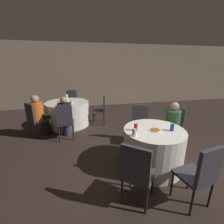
% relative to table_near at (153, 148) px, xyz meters
% --- Properties ---
extents(ground_plane, '(16.00, 16.00, 0.00)m').
position_rel_table_near_xyz_m(ground_plane, '(0.22, -0.03, -0.38)').
color(ground_plane, '#332621').
extents(wall_back, '(16.00, 0.06, 2.80)m').
position_rel_table_near_xyz_m(wall_back, '(0.22, 4.81, 1.02)').
color(wall_back, gray).
rests_on(wall_back, ground_plane).
extents(table_near, '(1.10, 1.10, 0.75)m').
position_rel_table_near_xyz_m(table_near, '(0.00, 0.00, 0.00)').
color(table_near, white).
rests_on(table_near, ground_plane).
extents(table_far, '(1.34, 1.34, 0.75)m').
position_rel_table_near_xyz_m(table_far, '(-1.70, 2.53, 0.00)').
color(table_far, white).
rests_on(table_far, ground_plane).
extents(chair_near_southwest, '(0.56, 0.56, 0.95)m').
position_rel_table_near_xyz_m(chair_near_southwest, '(-0.62, -0.75, 0.18)').
color(chair_near_southwest, '#383842').
rests_on(chair_near_southwest, ground_plane).
extents(chair_near_northeast, '(0.56, 0.56, 0.95)m').
position_rel_table_near_xyz_m(chair_near_northeast, '(0.79, 0.56, 0.18)').
color(chair_near_northeast, '#383842').
rests_on(chair_near_northeast, ground_plane).
extents(chair_near_south, '(0.46, 0.47, 0.95)m').
position_rel_table_near_xyz_m(chair_near_south, '(0.17, -0.95, 0.18)').
color(chair_near_south, '#383842').
rests_on(chair_near_south, ground_plane).
extents(chair_near_north, '(0.46, 0.46, 0.95)m').
position_rel_table_near_xyz_m(chair_near_north, '(0.14, 0.96, 0.18)').
color(chair_near_north, '#383842').
rests_on(chair_near_north, ground_plane).
extents(chair_far_north, '(0.43, 0.44, 0.95)m').
position_rel_table_near_xyz_m(chair_far_north, '(-1.60, 3.61, 0.18)').
color(chair_far_north, '#383842').
rests_on(chair_far_north, ground_plane).
extents(chair_far_south, '(0.40, 0.41, 0.95)m').
position_rel_table_near_xyz_m(chair_far_south, '(-1.68, 1.44, 0.18)').
color(chair_far_south, '#383842').
rests_on(chair_far_south, ground_plane).
extents(chair_far_southwest, '(0.57, 0.57, 0.95)m').
position_rel_table_near_xyz_m(chair_far_southwest, '(-2.50, 1.79, 0.18)').
color(chair_far_southwest, '#383842').
rests_on(chair_far_southwest, ground_plane).
extents(chair_far_east, '(0.46, 0.46, 0.95)m').
position_rel_table_near_xyz_m(chair_far_east, '(-0.62, 2.35, 0.18)').
color(chair_far_east, '#383842').
rests_on(chair_far_east, ground_plane).
extents(person_green_jacket, '(0.46, 0.43, 1.10)m').
position_rel_table_near_xyz_m(person_green_jacket, '(0.65, 0.46, 0.17)').
color(person_green_jacket, '#33384C').
rests_on(person_green_jacket, ground_plane).
extents(person_black_shirt, '(0.34, 0.51, 1.12)m').
position_rel_table_near_xyz_m(person_black_shirt, '(-1.68, 1.61, 0.19)').
color(person_black_shirt, '#33384C').
rests_on(person_black_shirt, ground_plane).
extents(person_orange_shirt, '(0.47, 0.46, 1.13)m').
position_rel_table_near_xyz_m(person_orange_shirt, '(-2.37, 1.90, 0.19)').
color(person_orange_shirt, '#282828').
rests_on(person_orange_shirt, ground_plane).
extents(pizza_plate_near, '(0.24, 0.24, 0.02)m').
position_rel_table_near_xyz_m(pizza_plate_near, '(-0.00, -0.04, 0.38)').
color(pizza_plate_near, white).
rests_on(pizza_plate_near, table_near).
extents(soda_can_silver, '(0.07, 0.07, 0.12)m').
position_rel_table_near_xyz_m(soda_can_silver, '(-0.45, -0.16, 0.44)').
color(soda_can_silver, silver).
rests_on(soda_can_silver, table_near).
extents(soda_can_blue, '(0.07, 0.07, 0.12)m').
position_rel_table_near_xyz_m(soda_can_blue, '(0.28, -0.11, 0.44)').
color(soda_can_blue, '#1E38A5').
rests_on(soda_can_blue, table_near).
extents(soda_can_red, '(0.07, 0.07, 0.12)m').
position_rel_table_near_xyz_m(soda_can_red, '(-0.34, 0.04, 0.44)').
color(soda_can_red, red).
rests_on(soda_can_red, table_near).
extents(bottle_far, '(0.09, 0.09, 0.24)m').
position_rel_table_near_xyz_m(bottle_far, '(-1.69, 2.53, 0.50)').
color(bottle_far, white).
rests_on(bottle_far, table_far).
extents(cup_far, '(0.07, 0.07, 0.09)m').
position_rel_table_near_xyz_m(cup_far, '(-1.53, 2.25, 0.42)').
color(cup_far, silver).
rests_on(cup_far, table_far).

